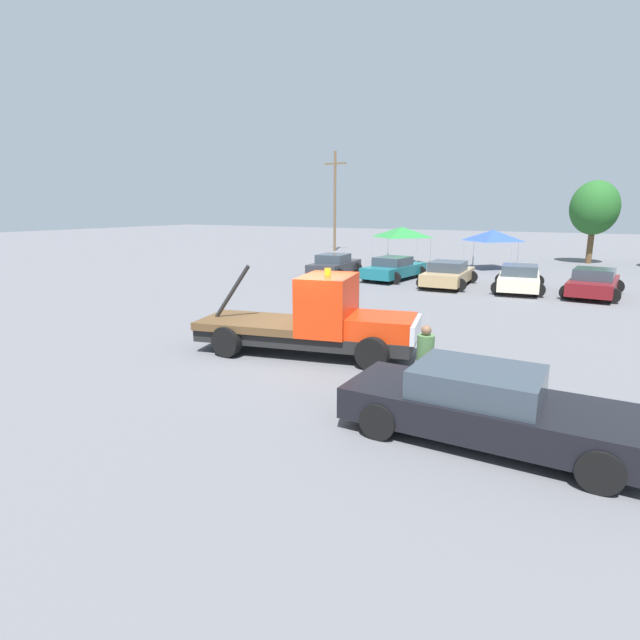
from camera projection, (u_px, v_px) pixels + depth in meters
The scene contains 13 objects.
ground_plane at pixel (305, 354), 14.40m from camera, with size 160.00×160.00×0.00m, color slate.
tow_truck at pixel (318, 322), 14.07m from camera, with size 6.54×3.13×2.51m.
foreground_car at pixel (487, 406), 8.92m from camera, with size 5.23×2.11×1.34m.
person_near_truck at pixel (425, 357), 10.81m from camera, with size 0.37×0.37×1.67m.
parked_car_charcoal at pixel (334, 265), 30.58m from camera, with size 2.70×4.76×1.34m.
parked_car_teal at pixel (394, 268), 28.90m from camera, with size 2.85×5.02×1.34m.
parked_car_tan at pixel (448, 274), 26.50m from camera, with size 2.64×4.89×1.34m.
parked_car_cream at pixel (519, 278), 24.90m from camera, with size 2.76×4.73×1.34m.
parked_car_maroon at pixel (593, 283), 23.44m from camera, with size 2.72×4.76×1.34m.
canopy_tent_green at pixel (402, 232), 36.73m from camera, with size 3.52×3.52×2.72m.
canopy_tent_blue at pixel (493, 236), 33.43m from camera, with size 3.08×3.08×2.64m.
tree_right at pixel (595, 208), 36.59m from camera, with size 3.38×3.38×6.04m.
utility_pole at pixel (335, 199), 47.00m from camera, with size 2.20×0.24×9.18m.
Camera 1 is at (7.03, -11.91, 4.14)m, focal length 28.00 mm.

